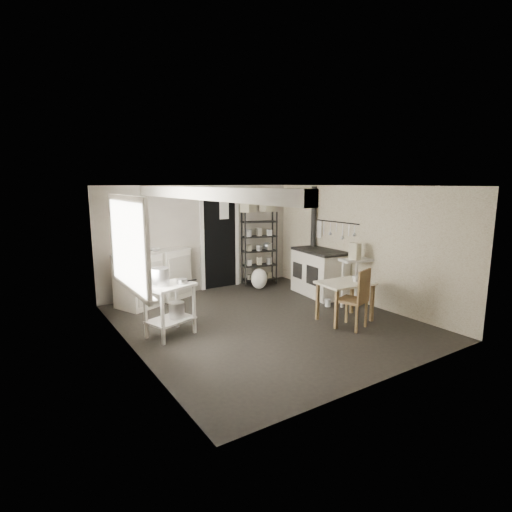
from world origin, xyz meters
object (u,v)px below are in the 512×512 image
base_cabinets (154,279)px  chair (352,299)px  flour_sack (259,278)px  stove (319,274)px  work_table (345,299)px  prep_table (170,311)px  shelf_rack (259,244)px  stockpot (160,278)px

base_cabinets → chair: bearing=-78.3°
chair → flour_sack: size_ratio=2.17×
base_cabinets → stove: 3.42m
chair → work_table: bearing=45.0°
prep_table → stove: bearing=8.1°
prep_table → base_cabinets: base_cabinets is taller
base_cabinets → stove: base_cabinets is taller
base_cabinets → work_table: 3.73m
chair → flour_sack: 2.89m
flour_sack → shelf_rack: bearing=56.5°
prep_table → shelf_rack: size_ratio=0.48×
shelf_rack → chair: bearing=-81.9°
shelf_rack → work_table: 3.01m
work_table → chair: 0.37m
chair → stove: bearing=45.5°
work_table → chair: size_ratio=0.90×
stockpot → chair: bearing=-25.6°
prep_table → work_table: size_ratio=0.91×
chair → stockpot: bearing=136.7°
stove → chair: 2.01m
flour_sack → stockpot: bearing=-151.1°
base_cabinets → shelf_rack: (2.56, 0.07, 0.49)m
prep_table → flour_sack: (2.71, 1.59, -0.16)m
base_cabinets → prep_table: bearing=-124.8°
base_cabinets → stockpot: bearing=-128.8°
chair → flour_sack: bearing=70.4°
work_table → stove: bearing=63.3°
stockpot → chair: 3.07m
work_table → prep_table: bearing=160.6°
base_cabinets → chair: chair is taller
base_cabinets → flour_sack: 2.34m
shelf_rack → flour_sack: shelf_rack is taller
stockpot → flour_sack: size_ratio=0.64×
stockpot → chair: size_ratio=0.30×
stockpot → work_table: (2.90, -1.00, -0.56)m
work_table → flour_sack: (-0.07, 2.57, -0.14)m
stove → flour_sack: (-0.81, 1.09, -0.20)m
base_cabinets → shelf_rack: bearing=-21.4°
shelf_rack → stove: bearing=-55.1°
stove → prep_table: bearing=-165.8°
shelf_rack → stove: size_ratio=1.38×
flour_sack → work_table: bearing=-88.5°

